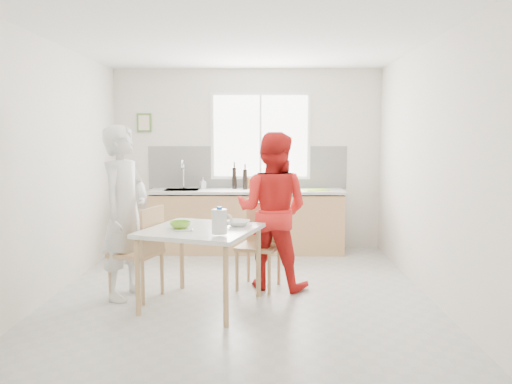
# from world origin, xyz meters

# --- Properties ---
(ground) EXTENTS (4.50, 4.50, 0.00)m
(ground) POSITION_xyz_m (0.00, 0.00, 0.00)
(ground) COLOR #B7B7B2
(ground) RESTS_ON ground
(room_shell) EXTENTS (4.50, 4.50, 4.50)m
(room_shell) POSITION_xyz_m (0.00, 0.00, 1.64)
(room_shell) COLOR silver
(room_shell) RESTS_ON ground
(window) EXTENTS (1.50, 0.06, 1.30)m
(window) POSITION_xyz_m (0.20, 2.23, 1.70)
(window) COLOR white
(window) RESTS_ON room_shell
(backsplash) EXTENTS (3.00, 0.02, 0.65)m
(backsplash) POSITION_xyz_m (0.00, 2.24, 1.23)
(backsplash) COLOR white
(backsplash) RESTS_ON room_shell
(picture_frame) EXTENTS (0.22, 0.03, 0.28)m
(picture_frame) POSITION_xyz_m (-1.55, 2.23, 1.90)
(picture_frame) COLOR #527B38
(picture_frame) RESTS_ON room_shell
(kitchen_counter) EXTENTS (2.84, 0.64, 1.37)m
(kitchen_counter) POSITION_xyz_m (-0.00, 1.95, 0.42)
(kitchen_counter) COLOR tan
(kitchen_counter) RESTS_ON ground
(dining_table) EXTENTS (1.29, 1.29, 0.79)m
(dining_table) POSITION_xyz_m (-0.38, -0.43, 0.71)
(dining_table) COLOR silver
(dining_table) RESTS_ON ground
(chair_left) EXTENTS (0.57, 0.57, 0.97)m
(chair_left) POSITION_xyz_m (-1.02, -0.22, 0.54)
(chair_left) COLOR tan
(chair_left) RESTS_ON ground
(chair_far) EXTENTS (0.55, 0.55, 0.94)m
(chair_far) POSITION_xyz_m (0.21, 0.24, 0.52)
(chair_far) COLOR tan
(chair_far) RESTS_ON ground
(person_white) EXTENTS (0.62, 0.76, 1.82)m
(person_white) POSITION_xyz_m (-1.21, -0.16, 0.91)
(person_white) COLOR silver
(person_white) RESTS_ON ground
(person_red) EXTENTS (1.01, 0.89, 1.74)m
(person_red) POSITION_xyz_m (0.35, 0.21, 0.87)
(person_red) COLOR red
(person_red) RESTS_ON ground
(bowl_green) EXTENTS (0.26, 0.26, 0.07)m
(bowl_green) POSITION_xyz_m (-0.58, -0.42, 0.82)
(bowl_green) COLOR #7CC52D
(bowl_green) RESTS_ON dining_table
(bowl_white) EXTENTS (0.29, 0.29, 0.06)m
(bowl_white) POSITION_xyz_m (-0.01, -0.29, 0.82)
(bowl_white) COLOR white
(bowl_white) RESTS_ON dining_table
(milk_jug) EXTENTS (0.20, 0.14, 0.25)m
(milk_jug) POSITION_xyz_m (-0.15, -0.80, 0.92)
(milk_jug) COLOR white
(milk_jug) RESTS_ON dining_table
(green_box) EXTENTS (0.13, 0.13, 0.09)m
(green_box) POSITION_xyz_m (-0.19, -0.20, 0.83)
(green_box) COLOR #6AB92A
(green_box) RESTS_ON dining_table
(spoon) EXTENTS (0.16, 0.02, 0.01)m
(spoon) POSITION_xyz_m (-0.52, -0.62, 0.80)
(spoon) COLOR #A5A5AA
(spoon) RESTS_ON dining_table
(cutting_board) EXTENTS (0.40, 0.33, 0.01)m
(cutting_board) POSITION_xyz_m (0.99, 1.88, 0.93)
(cutting_board) COLOR #A5CE2F
(cutting_board) RESTS_ON kitchen_counter
(wine_bottle_a) EXTENTS (0.07, 0.07, 0.32)m
(wine_bottle_a) POSITION_xyz_m (-0.19, 2.08, 1.08)
(wine_bottle_a) COLOR black
(wine_bottle_a) RESTS_ON kitchen_counter
(wine_bottle_b) EXTENTS (0.07, 0.07, 0.30)m
(wine_bottle_b) POSITION_xyz_m (-0.02, 1.99, 1.07)
(wine_bottle_b) COLOR black
(wine_bottle_b) RESTS_ON kitchen_counter
(jar_amber) EXTENTS (0.06, 0.06, 0.16)m
(jar_amber) POSITION_xyz_m (0.01, 2.11, 1.00)
(jar_amber) COLOR brown
(jar_amber) RESTS_ON kitchen_counter
(soap_bottle) EXTENTS (0.10, 0.10, 0.17)m
(soap_bottle) POSITION_xyz_m (-0.65, 2.07, 1.00)
(soap_bottle) COLOR #999999
(soap_bottle) RESTS_ON kitchen_counter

